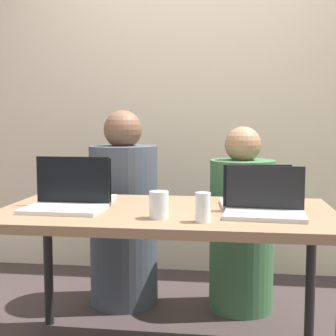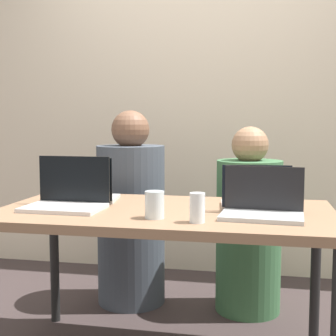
{
  "view_description": "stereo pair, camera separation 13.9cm",
  "coord_description": "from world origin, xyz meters",
  "px_view_note": "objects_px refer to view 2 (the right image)",
  "views": [
    {
      "loc": [
        0.28,
        -2.06,
        1.12
      ],
      "look_at": [
        0.0,
        0.08,
        0.91
      ],
      "focal_mm": 50.0,
      "sensor_mm": 36.0,
      "label": 1
    },
    {
      "loc": [
        0.42,
        -2.04,
        1.12
      ],
      "look_at": [
        0.0,
        0.08,
        0.91
      ],
      "focal_mm": 50.0,
      "sensor_mm": 36.0,
      "label": 2
    }
  ],
  "objects_px": {
    "person_on_right": "(249,230)",
    "laptop_back_left": "(86,192)",
    "laptop_back_right": "(255,199)",
    "laptop_front_left": "(67,197)",
    "laptop_front_right": "(262,206)",
    "person_on_left": "(131,218)",
    "water_glass_center": "(155,207)",
    "water_glass_right": "(197,210)"
  },
  "relations": [
    {
      "from": "person_on_right",
      "to": "laptop_back_left",
      "type": "distance_m",
      "value": 1.02
    },
    {
      "from": "laptop_back_right",
      "to": "laptop_front_left",
      "type": "relative_size",
      "value": 0.9
    },
    {
      "from": "laptop_front_left",
      "to": "laptop_front_right",
      "type": "bearing_deg",
      "value": -0.73
    },
    {
      "from": "laptop_back_left",
      "to": "laptop_front_left",
      "type": "bearing_deg",
      "value": 76.27
    },
    {
      "from": "person_on_left",
      "to": "water_glass_center",
      "type": "bearing_deg",
      "value": 101.88
    },
    {
      "from": "person_on_right",
      "to": "water_glass_center",
      "type": "height_order",
      "value": "person_on_right"
    },
    {
      "from": "person_on_left",
      "to": "water_glass_right",
      "type": "height_order",
      "value": "person_on_left"
    },
    {
      "from": "laptop_back_right",
      "to": "water_glass_center",
      "type": "xyz_separation_m",
      "value": [
        -0.4,
        -0.3,
        0.0
      ]
    },
    {
      "from": "person_on_right",
      "to": "laptop_back_left",
      "type": "bearing_deg",
      "value": 28.91
    },
    {
      "from": "laptop_back_left",
      "to": "water_glass_center",
      "type": "xyz_separation_m",
      "value": [
        0.42,
        -0.32,
        -0.0
      ]
    },
    {
      "from": "person_on_right",
      "to": "laptop_back_right",
      "type": "distance_m",
      "value": 0.68
    },
    {
      "from": "laptop_back_left",
      "to": "water_glass_center",
      "type": "bearing_deg",
      "value": 135.47
    },
    {
      "from": "laptop_front_left",
      "to": "laptop_back_left",
      "type": "bearing_deg",
      "value": 84.76
    },
    {
      "from": "person_on_left",
      "to": "laptop_back_left",
      "type": "distance_m",
      "value": 0.65
    },
    {
      "from": "laptop_front_right",
      "to": "water_glass_right",
      "type": "relative_size",
      "value": 2.94
    },
    {
      "from": "person_on_left",
      "to": "laptop_front_right",
      "type": "height_order",
      "value": "person_on_left"
    },
    {
      "from": "person_on_left",
      "to": "laptop_back_right",
      "type": "height_order",
      "value": "person_on_left"
    },
    {
      "from": "person_on_left",
      "to": "laptop_front_left",
      "type": "relative_size",
      "value": 3.36
    },
    {
      "from": "laptop_back_left",
      "to": "water_glass_center",
      "type": "distance_m",
      "value": 0.53
    },
    {
      "from": "person_on_right",
      "to": "laptop_front_right",
      "type": "distance_m",
      "value": 0.86
    },
    {
      "from": "person_on_right",
      "to": "laptop_back_right",
      "type": "relative_size",
      "value": 3.42
    },
    {
      "from": "person_on_right",
      "to": "water_glass_center",
      "type": "xyz_separation_m",
      "value": [
        -0.36,
        -0.92,
        0.29
      ]
    },
    {
      "from": "water_glass_right",
      "to": "person_on_right",
      "type": "bearing_deg",
      "value": 79.54
    },
    {
      "from": "laptop_front_left",
      "to": "water_glass_right",
      "type": "distance_m",
      "value": 0.65
    },
    {
      "from": "laptop_back_right",
      "to": "water_glass_center",
      "type": "relative_size",
      "value": 2.86
    },
    {
      "from": "water_glass_center",
      "to": "laptop_front_right",
      "type": "bearing_deg",
      "value": 14.71
    },
    {
      "from": "person_on_left",
      "to": "water_glass_right",
      "type": "xyz_separation_m",
      "value": [
        0.54,
        -0.96,
        0.25
      ]
    },
    {
      "from": "laptop_back_left",
      "to": "water_glass_right",
      "type": "xyz_separation_m",
      "value": [
        0.6,
        -0.37,
        0.0
      ]
    },
    {
      "from": "laptop_front_right",
      "to": "water_glass_center",
      "type": "relative_size",
      "value": 3.09
    },
    {
      "from": "person_on_left",
      "to": "laptop_back_left",
      "type": "height_order",
      "value": "person_on_left"
    },
    {
      "from": "laptop_front_right",
      "to": "water_glass_right",
      "type": "height_order",
      "value": "laptop_front_right"
    },
    {
      "from": "water_glass_right",
      "to": "laptop_back_left",
      "type": "bearing_deg",
      "value": 148.47
    },
    {
      "from": "water_glass_center",
      "to": "water_glass_right",
      "type": "distance_m",
      "value": 0.19
    },
    {
      "from": "person_on_left",
      "to": "laptop_front_right",
      "type": "bearing_deg",
      "value": 124.88
    },
    {
      "from": "laptop_back_right",
      "to": "water_glass_right",
      "type": "bearing_deg",
      "value": 52.37
    },
    {
      "from": "laptop_back_left",
      "to": "laptop_front_right",
      "type": "height_order",
      "value": "laptop_back_left"
    },
    {
      "from": "water_glass_center",
      "to": "laptop_front_left",
      "type": "bearing_deg",
      "value": 162.08
    },
    {
      "from": "person_on_right",
      "to": "water_glass_center",
      "type": "bearing_deg",
      "value": 60.38
    },
    {
      "from": "person_on_left",
      "to": "water_glass_right",
      "type": "bearing_deg",
      "value": 109.66
    },
    {
      "from": "laptop_back_right",
      "to": "laptop_back_left",
      "type": "bearing_deg",
      "value": -7.1
    },
    {
      "from": "laptop_back_right",
      "to": "laptop_front_right",
      "type": "relative_size",
      "value": 0.92
    },
    {
      "from": "laptop_back_left",
      "to": "person_on_left",
      "type": "bearing_deg",
      "value": -103.05
    }
  ]
}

